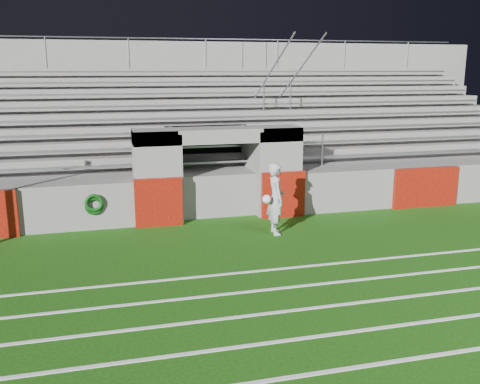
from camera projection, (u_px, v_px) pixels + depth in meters
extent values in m
plane|color=#15440B|center=(251.00, 255.00, 12.42)|extent=(90.00, 90.00, 0.00)
cube|color=white|center=(347.00, 369.00, 7.71)|extent=(28.00, 0.09, 0.01)
cube|color=white|center=(319.00, 336.00, 8.65)|extent=(28.00, 0.09, 0.01)
cube|color=white|center=(297.00, 310.00, 9.59)|extent=(28.00, 0.09, 0.01)
cube|color=white|center=(279.00, 288.00, 10.53)|extent=(28.00, 0.09, 0.01)
cube|color=white|center=(264.00, 270.00, 11.48)|extent=(28.00, 0.09, 0.01)
cube|color=slate|center=(454.00, 184.00, 17.19)|extent=(10.60, 0.35, 1.25)
cube|color=slate|center=(156.00, 176.00, 14.98)|extent=(1.20, 1.00, 2.60)
cube|color=slate|center=(277.00, 170.00, 15.87)|extent=(1.20, 1.00, 2.60)
cube|color=black|center=(207.00, 165.00, 17.04)|extent=(2.60, 0.20, 2.50)
cube|color=slate|center=(176.00, 173.00, 15.72)|extent=(0.10, 2.20, 2.50)
cube|color=slate|center=(251.00, 169.00, 16.29)|extent=(0.10, 2.20, 2.50)
cube|color=slate|center=(218.00, 135.00, 15.18)|extent=(4.80, 1.00, 0.40)
cube|color=slate|center=(195.00, 157.00, 19.09)|extent=(26.00, 8.00, 0.20)
cube|color=slate|center=(195.00, 174.00, 19.23)|extent=(26.00, 8.00, 1.05)
cube|color=#641008|center=(159.00, 202.00, 14.60)|extent=(1.30, 0.15, 1.35)
cube|color=#641008|center=(283.00, 195.00, 15.49)|extent=(1.30, 0.15, 1.35)
cube|color=#641008|center=(426.00, 187.00, 16.67)|extent=(2.20, 0.15, 1.25)
cube|color=gray|center=(212.00, 162.00, 16.26)|extent=(23.00, 0.28, 0.06)
cube|color=slate|center=(206.00, 158.00, 17.07)|extent=(24.00, 0.75, 0.38)
cube|color=gray|center=(207.00, 146.00, 16.88)|extent=(23.00, 0.28, 0.06)
cube|color=slate|center=(202.00, 149.00, 17.73)|extent=(24.00, 0.75, 0.76)
cube|color=gray|center=(202.00, 131.00, 17.50)|extent=(23.00, 0.28, 0.06)
cube|color=slate|center=(198.00, 141.00, 18.40)|extent=(24.00, 0.75, 1.14)
cube|color=gray|center=(198.00, 118.00, 18.12)|extent=(23.00, 0.28, 0.06)
cube|color=slate|center=(194.00, 133.00, 19.06)|extent=(24.00, 0.75, 1.52)
cube|color=gray|center=(194.00, 105.00, 18.74)|extent=(23.00, 0.28, 0.06)
cube|color=slate|center=(190.00, 125.00, 19.72)|extent=(24.00, 0.75, 1.90)
cube|color=gray|center=(190.00, 93.00, 19.37)|extent=(23.00, 0.28, 0.06)
cube|color=slate|center=(187.00, 118.00, 20.39)|extent=(24.00, 0.75, 2.28)
cube|color=gray|center=(186.00, 82.00, 19.99)|extent=(23.00, 0.28, 0.06)
cube|color=slate|center=(184.00, 112.00, 21.05)|extent=(24.00, 0.75, 2.66)
cube|color=gray|center=(183.00, 72.00, 20.61)|extent=(23.00, 0.28, 0.06)
cube|color=slate|center=(181.00, 109.00, 21.67)|extent=(26.00, 0.60, 5.29)
cylinder|color=#A5A8AD|center=(292.00, 151.00, 16.56)|extent=(0.05, 0.05, 1.00)
cylinder|color=#A5A8AD|center=(264.00, 97.00, 19.04)|extent=(0.05, 0.05, 1.00)
cylinder|color=#A5A8AD|center=(242.00, 55.00, 21.53)|extent=(0.05, 0.05, 1.00)
cylinder|color=#A5A8AD|center=(264.00, 82.00, 18.93)|extent=(0.05, 6.02, 3.08)
cylinder|color=#A5A8AD|center=(322.00, 150.00, 16.81)|extent=(0.05, 0.05, 1.00)
cylinder|color=#A5A8AD|center=(290.00, 96.00, 19.29)|extent=(0.05, 0.05, 1.00)
cylinder|color=#A5A8AD|center=(266.00, 55.00, 21.78)|extent=(0.05, 0.05, 1.00)
cylinder|color=#A5A8AD|center=(291.00, 82.00, 19.18)|extent=(0.05, 6.02, 3.08)
cylinder|color=#A5A8AD|center=(46.00, 52.00, 19.65)|extent=(0.05, 0.05, 1.10)
cylinder|color=#A5A8AD|center=(129.00, 53.00, 20.40)|extent=(0.05, 0.05, 1.10)
cylinder|color=#A5A8AD|center=(206.00, 53.00, 21.15)|extent=(0.05, 0.05, 1.10)
cylinder|color=#A5A8AD|center=(278.00, 54.00, 21.89)|extent=(0.05, 0.05, 1.10)
cylinder|color=#A5A8AD|center=(345.00, 54.00, 22.64)|extent=(0.05, 0.05, 1.10)
cylinder|color=#A5A8AD|center=(408.00, 55.00, 23.38)|extent=(0.05, 0.05, 1.10)
cylinder|color=#A5A8AD|center=(180.00, 38.00, 20.77)|extent=(24.00, 0.05, 0.05)
imported|color=#A3A6AC|center=(276.00, 199.00, 13.87)|extent=(0.49, 0.71, 1.89)
sphere|color=white|center=(267.00, 199.00, 13.59)|extent=(0.23, 0.23, 0.23)
torus|color=#0B390C|center=(94.00, 206.00, 14.18)|extent=(0.49, 0.09, 0.49)
torus|color=#0C400F|center=(94.00, 203.00, 14.11)|extent=(0.49, 0.09, 0.49)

